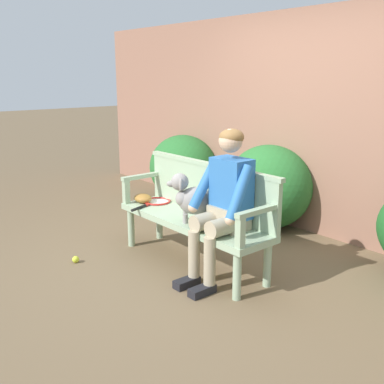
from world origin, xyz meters
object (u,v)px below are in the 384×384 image
(dog_on_bench, at_px, (191,197))
(tennis_racket, at_px, (155,202))
(person_seated, at_px, (224,200))
(baseball_glove, at_px, (143,198))
(garden_bench, at_px, (192,224))
(tennis_ball, at_px, (76,259))

(dog_on_bench, xyz_separation_m, tennis_racket, (-0.71, 0.10, -0.21))
(person_seated, relative_size, baseball_glove, 6.07)
(garden_bench, xyz_separation_m, baseball_glove, (-0.74, -0.05, 0.11))
(person_seated, height_order, tennis_racket, person_seated)
(baseball_glove, relative_size, tennis_ball, 3.33)
(garden_bench, xyz_separation_m, dog_on_bench, (0.07, -0.07, 0.29))
(baseball_glove, bearing_deg, person_seated, 6.05)
(garden_bench, bearing_deg, tennis_racket, 176.68)
(dog_on_bench, bearing_deg, tennis_racket, 171.75)
(dog_on_bench, relative_size, tennis_ball, 6.80)
(tennis_racket, relative_size, baseball_glove, 2.64)
(baseball_glove, height_order, tennis_ball, baseball_glove)
(dog_on_bench, bearing_deg, tennis_ball, -136.34)
(tennis_ball, bearing_deg, tennis_racket, 83.33)
(garden_bench, height_order, person_seated, person_seated)
(person_seated, distance_m, tennis_racket, 1.11)
(person_seated, distance_m, tennis_ball, 1.61)
(person_seated, bearing_deg, dog_on_bench, -171.55)
(baseball_glove, bearing_deg, tennis_ball, -86.76)
(garden_bench, relative_size, tennis_ball, 26.03)
(tennis_racket, xyz_separation_m, baseball_glove, (-0.09, -0.09, 0.04))
(dog_on_bench, bearing_deg, baseball_glove, 179.16)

